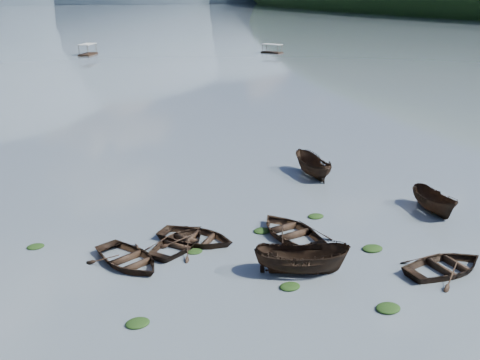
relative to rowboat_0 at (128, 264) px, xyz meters
name	(u,v)px	position (x,y,z in m)	size (l,w,h in m)	color
ground_plane	(338,298)	(8.44, -7.18, 0.00)	(2400.00, 2400.00, 0.00)	#4F5A63
haze_mtn_c	(108,1)	(148.44, 892.82, 0.00)	(520.00, 520.00, 260.00)	#475666
haze_mtn_d	(213,1)	(328.44, 892.82, 0.00)	(520.00, 520.00, 220.00)	#475666
rowboat_0	(128,264)	(0.00, 0.00, 0.00)	(3.32, 4.65, 0.96)	black
rowboat_1	(180,247)	(3.11, 0.87, 0.00)	(3.08, 4.32, 0.89)	black
rowboat_2	(301,273)	(7.97, -4.46, 0.00)	(1.82, 4.84, 1.87)	black
rowboat_3	(291,236)	(9.56, -0.32, 0.00)	(3.62, 5.07, 1.05)	black
rowboat_4	(445,271)	(14.96, -7.12, 0.00)	(3.35, 4.70, 0.97)	black
rowboat_5	(433,212)	(19.92, -0.62, 0.00)	(1.62, 4.31, 1.66)	black
rowboat_6	(196,242)	(4.15, 1.11, 0.00)	(3.29, 4.60, 0.95)	black
rowboat_8	(312,176)	(16.24, 8.84, 0.00)	(1.78, 4.72, 1.82)	black
weed_clump_0	(138,324)	(-0.74, -5.64, 0.00)	(1.07, 0.87, 0.23)	black
weed_clump_1	(290,287)	(6.78, -5.48, 0.00)	(1.05, 0.84, 0.23)	black
weed_clump_2	(388,309)	(10.01, -8.89, 0.00)	(1.18, 0.94, 0.26)	black
weed_clump_3	(262,232)	(8.24, 0.90, 0.00)	(1.03, 0.87, 0.23)	black
weed_clump_4	(372,249)	(12.96, -3.63, 0.00)	(1.20, 0.95, 0.25)	black
weed_clump_5	(36,247)	(-4.45, 3.94, 0.00)	(0.97, 0.78, 0.20)	black
weed_clump_6	(195,252)	(3.68, -0.08, 0.00)	(0.89, 0.74, 0.19)	black
weed_clump_7	(316,217)	(12.36, 1.58, 0.00)	(1.06, 0.85, 0.23)	black
pontoon_centre	(88,55)	(11.80, 103.58, 0.00)	(2.59, 6.22, 2.38)	black
pontoon_right	(272,53)	(52.77, 91.19, 0.00)	(2.14, 5.13, 1.97)	black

